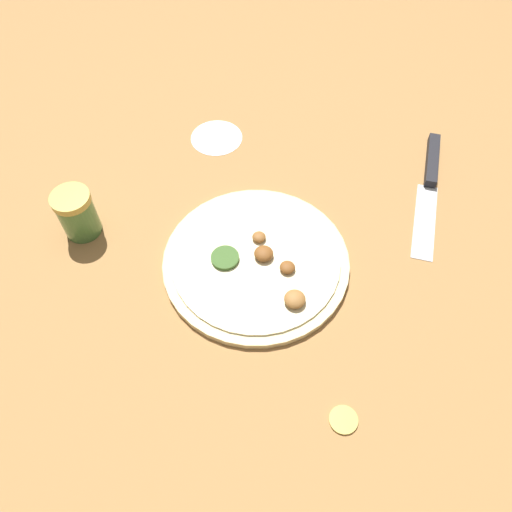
% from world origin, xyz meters
% --- Properties ---
extents(ground_plane, '(3.00, 3.00, 0.00)m').
position_xyz_m(ground_plane, '(0.00, 0.00, 0.00)').
color(ground_plane, '#9E703F').
extents(pizza, '(0.30, 0.30, 0.03)m').
position_xyz_m(pizza, '(0.00, 0.00, 0.01)').
color(pizza, beige).
rests_on(pizza, ground_plane).
extents(knife, '(0.27, 0.18, 0.02)m').
position_xyz_m(knife, '(-0.09, 0.36, 0.01)').
color(knife, silver).
rests_on(knife, ground_plane).
extents(spice_jar, '(0.06, 0.06, 0.09)m').
position_xyz_m(spice_jar, '(-0.15, -0.26, 0.04)').
color(spice_jar, '#4C7F42').
rests_on(spice_jar, ground_plane).
extents(loose_cap, '(0.04, 0.04, 0.01)m').
position_xyz_m(loose_cap, '(0.27, 0.04, 0.00)').
color(loose_cap, gold).
rests_on(loose_cap, ground_plane).
extents(flour_patch, '(0.10, 0.10, 0.00)m').
position_xyz_m(flour_patch, '(-0.31, 0.01, 0.00)').
color(flour_patch, white).
rests_on(flour_patch, ground_plane).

